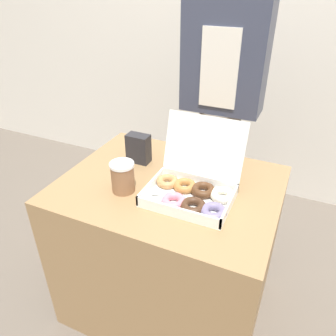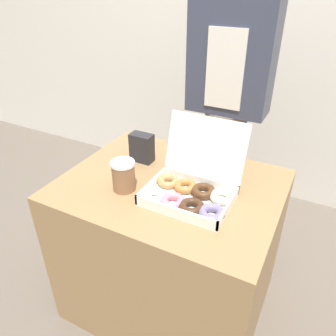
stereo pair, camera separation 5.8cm
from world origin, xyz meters
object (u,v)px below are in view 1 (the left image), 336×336
Objects in this scene: coffee_cup at (123,177)px; napkin_holder at (139,148)px; person_customer at (221,108)px; donut_box at (192,189)px.

napkin_holder is at bearing 103.87° from coffee_cup.
napkin_holder is at bearing -123.00° from person_customer.
person_customer is (0.26, 0.41, 0.10)m from napkin_holder.
coffee_cup is 0.68m from person_customer.
person_customer reaches higher than napkin_holder.
donut_box is 0.21× the size of person_customer.
napkin_holder is 0.49m from person_customer.
donut_box reaches higher than napkin_holder.
donut_box is 0.37m from napkin_holder.
donut_box is 2.66× the size of napkin_holder.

